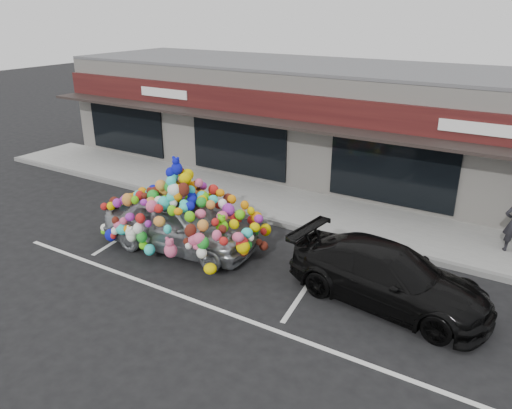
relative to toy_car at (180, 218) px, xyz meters
The scene contains 9 objects.
ground 1.47m from the toy_car, 16.70° to the left, with size 90.00×90.00×0.00m, color black.
shop_building 8.92m from the toy_car, 82.91° to the left, with size 24.00×7.20×4.31m.
sidewalk 4.54m from the toy_car, 75.87° to the left, with size 26.00×3.00×0.15m, color gray.
kerb 3.15m from the toy_car, 68.92° to the left, with size 26.00×0.18×0.16m, color slate.
parking_stripe_left 2.36m from the toy_car, 165.98° to the left, with size 0.12×4.40×0.01m, color silver.
parking_stripe_mid 4.03m from the toy_car, ahead, with size 0.12×4.40×0.01m, color silver.
lane_line 3.78m from the toy_car, 32.56° to the right, with size 14.00×0.12×0.01m, color silver.
toy_car is the anchor object (origin of this frame).
black_sedan 5.84m from the toy_car, ahead, with size 4.68×1.90×1.36m, color black.
Camera 1 is at (7.43, -10.02, 6.40)m, focal length 35.00 mm.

